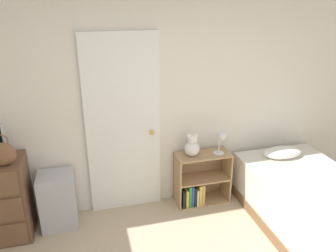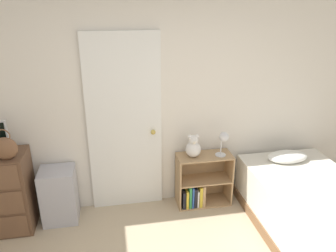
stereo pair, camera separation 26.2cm
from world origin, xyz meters
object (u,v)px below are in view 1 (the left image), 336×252
desk_lamp (222,137)px  storage_bin (58,200)px  handbag (3,154)px  teddy_bear (192,146)px  bed (316,208)px  bookshelf (198,183)px

desk_lamp → storage_bin: bearing=179.4°
storage_bin → handbag: bearing=-157.4°
desk_lamp → teddy_bear: bearing=172.8°
handbag → bed: size_ratio=0.16×
bookshelf → bed: bed is taller
desk_lamp → bed: (0.79, -0.79, -0.58)m
bookshelf → teddy_bear: 0.52m
handbag → storage_bin: bearing=22.6°
handbag → teddy_bear: size_ratio=1.17×
bookshelf → teddy_bear: teddy_bear is taller
bookshelf → bed: 1.34m
bed → storage_bin: bearing=163.1°
bookshelf → handbag: bearing=-174.4°
bookshelf → desk_lamp: (0.26, -0.05, 0.61)m
bed → handbag: bearing=168.2°
teddy_bear → desk_lamp: 0.36m
bed → teddy_bear: bearing=143.5°
teddy_bear → bed: 1.49m
bookshelf → teddy_bear: (-0.09, -0.00, 0.51)m
bed → desk_lamp: bearing=134.7°
storage_bin → teddy_bear: 1.61m
teddy_bear → bed: teddy_bear is taller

